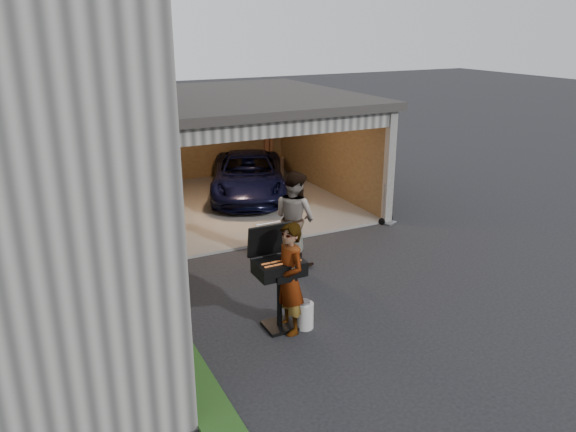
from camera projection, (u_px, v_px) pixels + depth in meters
name	position (u px, v px, depth m)	size (l,w,h in m)	color
ground	(318.00, 325.00, 9.03)	(80.00, 80.00, 0.00)	black
groundcover_strip	(205.00, 398.00, 7.22)	(0.50, 8.00, 0.06)	#193814
garage	(216.00, 134.00, 14.48)	(6.80, 6.30, 2.90)	#605E59
minivan	(248.00, 177.00, 15.38)	(1.92, 4.17, 1.16)	black
woman	(289.00, 279.00, 8.57)	(0.65, 0.43, 1.79)	silver
man	(295.00, 218.00, 11.08)	(0.92, 0.72, 1.90)	#46291B
bbq_grill	(278.00, 271.00, 8.66)	(0.74, 0.65, 1.65)	black
propane_tank	(305.00, 315.00, 8.88)	(0.29, 0.29, 0.43)	beige
plywood_panel	(154.00, 306.00, 8.64)	(0.04, 0.85, 0.95)	brown
hand_truck	(388.00, 216.00, 13.53)	(0.46, 0.43, 1.01)	gray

